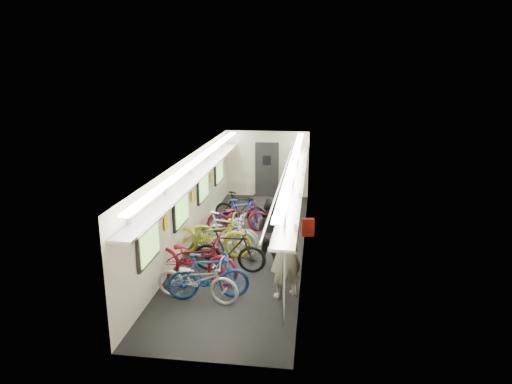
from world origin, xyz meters
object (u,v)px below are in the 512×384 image
(passenger_near, at_px, (285,252))
(passenger_mid, at_px, (270,231))
(bicycle_0, at_px, (197,279))
(backpack, at_px, (308,227))
(bicycle_1, at_px, (208,276))

(passenger_near, relative_size, passenger_mid, 1.19)
(bicycle_0, relative_size, backpack, 4.65)
(bicycle_1, distance_m, backpack, 2.35)
(bicycle_1, relative_size, passenger_near, 0.86)
(passenger_near, xyz_separation_m, backpack, (0.43, 0.72, 0.30))
(bicycle_1, distance_m, passenger_mid, 2.22)
(passenger_near, height_order, passenger_mid, passenger_near)
(bicycle_0, bearing_deg, bicycle_1, -55.09)
(bicycle_0, xyz_separation_m, passenger_mid, (1.25, 2.03, 0.36))
(bicycle_1, bearing_deg, passenger_near, -90.91)
(backpack, bearing_deg, bicycle_1, -160.08)
(bicycle_0, xyz_separation_m, bicycle_1, (0.21, 0.10, 0.04))
(bicycle_1, xyz_separation_m, passenger_mid, (1.05, 1.93, 0.32))
(bicycle_1, xyz_separation_m, passenger_near, (1.53, 0.31, 0.47))
(passenger_near, xyz_separation_m, passenger_mid, (-0.49, 1.62, -0.15))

